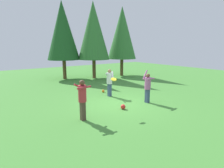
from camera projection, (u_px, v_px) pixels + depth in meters
The scene contains 10 objects.
ground_plane at pixel (120, 104), 10.40m from camera, with size 40.00×40.00×0.00m, color #478C38.
person_thrower at pixel (148, 85), 10.43m from camera, with size 0.58×0.52×1.82m.
person_catcher at pixel (82, 97), 7.89m from camera, with size 0.61×0.51×1.75m.
person_bystander at pixel (109, 80), 11.76m from camera, with size 0.70×0.73×1.72m.
frisbee at pixel (114, 79), 8.62m from camera, with size 0.33×0.33×0.13m.
ball_orange at pixel (103, 91), 12.88m from camera, with size 0.20×0.20×0.20m, color orange.
ball_red at pixel (123, 107), 9.47m from camera, with size 0.25×0.25×0.25m, color red.
tree_right at pixel (93, 31), 17.77m from camera, with size 3.03×3.03×7.25m.
tree_far_right at pixel (122, 33), 19.43m from camera, with size 2.97×2.97×7.09m.
tree_center at pixel (63, 31), 17.42m from camera, with size 3.03×3.03×7.23m.
Camera 1 is at (-6.28, -7.76, 3.13)m, focal length 30.15 mm.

